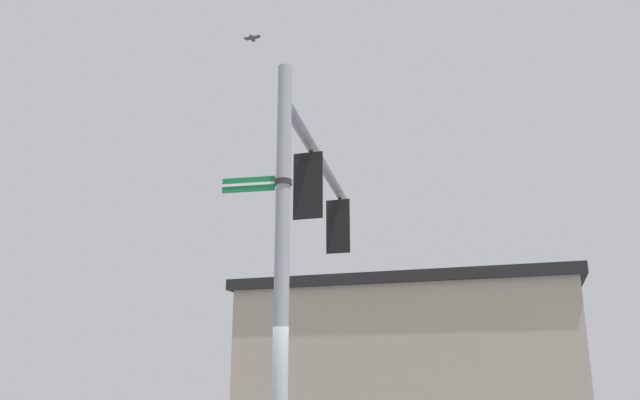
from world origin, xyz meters
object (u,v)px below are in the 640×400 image
object	(u,v)px
traffic_light_nearest_pole	(311,188)
street_name_sign	(265,184)
traffic_light_mid_inner	(340,228)
bird_flying	(252,38)

from	to	relation	value
traffic_light_nearest_pole	street_name_sign	distance (m)	2.04
traffic_light_nearest_pole	traffic_light_mid_inner	bearing A→B (deg)	95.85
traffic_light_mid_inner	street_name_sign	xyz separation A→B (m)	(0.24, -5.08, -0.50)
traffic_light_mid_inner	bird_flying	size ratio (longest dim) A/B	4.25
traffic_light_nearest_pole	bird_flying	distance (m)	2.95
traffic_light_mid_inner	street_name_sign	size ratio (longest dim) A/B	1.23
traffic_light_mid_inner	bird_flying	world-z (taller)	bird_flying
traffic_light_mid_inner	street_name_sign	bearing A→B (deg)	-87.27
bird_flying	traffic_light_mid_inner	bearing A→B (deg)	82.01
traffic_light_nearest_pole	bird_flying	size ratio (longest dim) A/B	4.25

